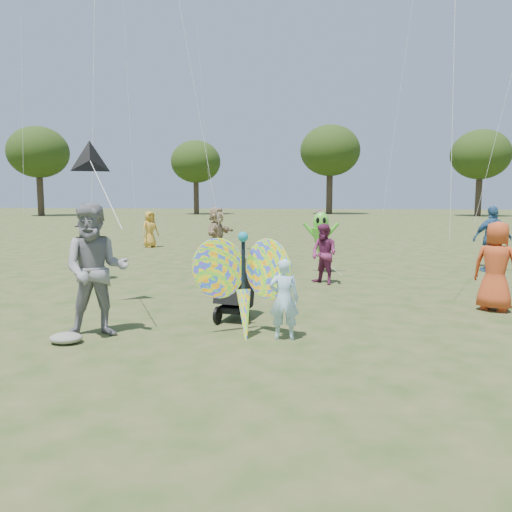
% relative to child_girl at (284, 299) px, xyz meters
% --- Properties ---
extents(ground, '(160.00, 160.00, 0.00)m').
position_rel_child_girl_xyz_m(ground, '(-0.41, -0.08, -0.62)').
color(ground, '#51592B').
rests_on(ground, ground).
extents(child_girl, '(0.46, 0.32, 1.24)m').
position_rel_child_girl_xyz_m(child_girl, '(0.00, 0.00, 0.00)').
color(child_girl, '#ACDAF4').
rests_on(child_girl, ground).
extents(adult_man, '(1.20, 1.07, 2.07)m').
position_rel_child_girl_xyz_m(adult_man, '(-2.88, -0.19, 0.41)').
color(adult_man, gray).
rests_on(adult_man, ground).
extents(grey_bag, '(0.49, 0.40, 0.15)m').
position_rel_child_girl_xyz_m(grey_bag, '(-3.19, -0.62, -0.54)').
color(grey_bag, gray).
rests_on(grey_bag, ground).
extents(crowd_a, '(0.99, 0.91, 1.70)m').
position_rel_child_girl_xyz_m(crowd_a, '(3.84, 2.44, 0.23)').
color(crowd_a, '#BE441E').
rests_on(crowd_a, ground).
extents(crowd_b, '(0.89, 1.18, 1.61)m').
position_rel_child_girl_xyz_m(crowd_b, '(-5.39, 4.69, 0.19)').
color(crowd_b, black).
rests_on(crowd_b, ground).
extents(crowd_c, '(1.17, 0.64, 1.90)m').
position_rel_child_girl_xyz_m(crowd_c, '(5.42, 7.59, 0.33)').
color(crowd_c, '#335E8C').
rests_on(crowd_c, ground).
extents(crowd_d, '(0.92, 1.76, 1.81)m').
position_rel_child_girl_xyz_m(crowd_d, '(-2.94, 9.15, 0.29)').
color(crowd_d, tan).
rests_on(crowd_d, ground).
extents(crowd_e, '(0.92, 0.91, 1.50)m').
position_rel_child_girl_xyz_m(crowd_e, '(0.63, 4.96, 0.13)').
color(crowd_e, '#71254D').
rests_on(crowd_e, ground).
extents(crowd_g, '(0.85, 0.89, 1.54)m').
position_rel_child_girl_xyz_m(crowd_g, '(-6.65, 13.03, 0.15)').
color(crowd_g, gold).
rests_on(crowd_g, ground).
extents(crowd_j, '(0.65, 1.46, 1.53)m').
position_rel_child_girl_xyz_m(crowd_j, '(0.51, 16.65, 0.14)').
color(crowd_j, '#B0649B').
rests_on(crowd_j, ground).
extents(jogging_stroller, '(0.64, 1.11, 1.09)m').
position_rel_child_girl_xyz_m(jogging_stroller, '(-0.95, 1.17, -0.01)').
color(jogging_stroller, black).
rests_on(jogging_stroller, ground).
extents(butterfly_kite, '(1.74, 0.75, 1.83)m').
position_rel_child_girl_xyz_m(butterfly_kite, '(-0.63, 0.09, 0.22)').
color(butterfly_kite, red).
rests_on(butterfly_kite, ground).
extents(delta_kite_rig, '(1.80, 2.16, 1.59)m').
position_rel_child_girl_xyz_m(delta_kite_rig, '(-3.82, 1.73, 2.21)').
color(delta_kite_rig, black).
rests_on(delta_kite_rig, ground).
extents(alien_kite, '(1.12, 0.69, 1.74)m').
position_rel_child_girl_xyz_m(alien_kite, '(0.55, 6.79, 0.35)').
color(alien_kite, '#53C92F').
rests_on(alien_kite, ground).
extents(tree_line, '(91.78, 33.60, 10.79)m').
position_rel_child_girl_xyz_m(tree_line, '(3.26, 44.91, 6.24)').
color(tree_line, '#3A2D21').
rests_on(tree_line, ground).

